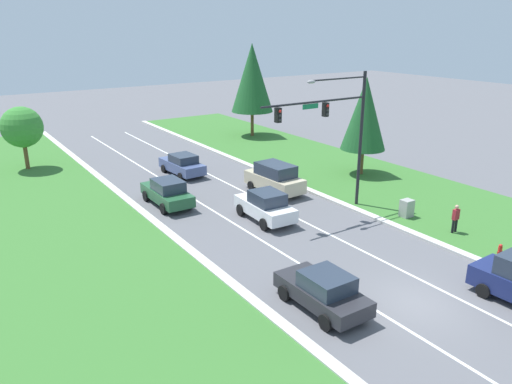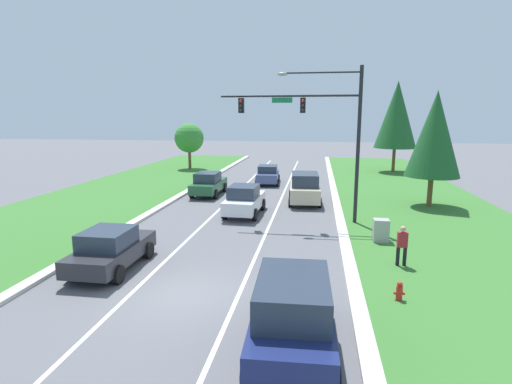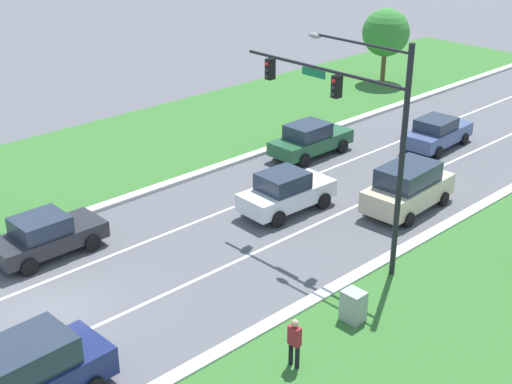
{
  "view_description": "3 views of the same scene",
  "coord_description": "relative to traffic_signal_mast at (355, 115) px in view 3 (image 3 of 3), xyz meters",
  "views": [
    {
      "loc": [
        -15.63,
        -11.55,
        11.05
      ],
      "look_at": [
        0.41,
        12.71,
        1.25
      ],
      "focal_mm": 35.0,
      "sensor_mm": 36.0,
      "label": 1
    },
    {
      "loc": [
        4.25,
        -11.86,
        5.89
      ],
      "look_at": [
        0.82,
        10.56,
        1.53
      ],
      "focal_mm": 28.0,
      "sensor_mm": 36.0,
      "label": 2
    },
    {
      "loc": [
        19.2,
        -8.78,
        13.35
      ],
      "look_at": [
        -0.15,
        9.54,
        1.33
      ],
      "focal_mm": 50.0,
      "sensor_mm": 36.0,
      "label": 3
    }
  ],
  "objects": [
    {
      "name": "ground_plane",
      "position": [
        -4.35,
        -10.06,
        -5.58
      ],
      "size": [
        160.0,
        160.0,
        0.0
      ],
      "primitive_type": "plane",
      "color": "#5B5B60"
    },
    {
      "name": "lane_stripe_inner_left",
      "position": [
        -6.15,
        -10.06,
        -5.58
      ],
      "size": [
        0.14,
        81.0,
        0.01
      ],
      "color": "white",
      "rests_on": "ground_plane"
    },
    {
      "name": "lane_stripe_inner_right",
      "position": [
        -2.55,
        -10.06,
        -5.58
      ],
      "size": [
        0.14,
        81.0,
        0.01
      ],
      "color": "white",
      "rests_on": "ground_plane"
    },
    {
      "name": "traffic_signal_mast",
      "position": [
        0.0,
        0.0,
        0.0
      ],
      "size": [
        7.55,
        0.41,
        8.44
      ],
      "color": "black",
      "rests_on": "ground_plane"
    },
    {
      "name": "champagne_suv",
      "position": [
        -0.85,
        4.98,
        -4.54
      ],
      "size": [
        2.32,
        4.62,
        2.06
      ],
      "rotation": [
        0.0,
        0.0,
        0.06
      ],
      "color": "beige",
      "rests_on": "ground_plane"
    },
    {
      "name": "charcoal_sedan",
      "position": [
        -7.87,
        -8.23,
        -4.76
      ],
      "size": [
        2.05,
        4.24,
        1.64
      ],
      "rotation": [
        0.0,
        0.0,
        0.0
      ],
      "color": "#28282D",
      "rests_on": "ground_plane"
    },
    {
      "name": "slate_blue_sedan",
      "position": [
        -4.29,
        12.4,
        -4.77
      ],
      "size": [
        2.18,
        4.49,
        1.63
      ],
      "rotation": [
        0.0,
        0.0,
        0.06
      ],
      "color": "#475684",
      "rests_on": "ground_plane"
    },
    {
      "name": "navy_suv",
      "position": [
        -0.58,
        -12.74,
        -4.56
      ],
      "size": [
        2.26,
        4.58,
        2.02
      ],
      "rotation": [
        0.0,
        0.0,
        0.03
      ],
      "color": "navy",
      "rests_on": "ground_plane"
    },
    {
      "name": "forest_sedan",
      "position": [
        -8.07,
        6.68,
        -4.71
      ],
      "size": [
        2.0,
        4.65,
        1.74
      ],
      "rotation": [
        0.0,
        0.0,
        -0.0
      ],
      "color": "#235633",
      "rests_on": "ground_plane"
    },
    {
      "name": "white_sedan",
      "position": [
        -4.32,
        1.06,
        -4.68
      ],
      "size": [
        2.13,
        4.39,
        1.82
      ],
      "rotation": [
        0.0,
        0.0,
        -0.04
      ],
      "color": "white",
      "rests_on": "ground_plane"
    },
    {
      "name": "utility_cabinet",
      "position": [
        2.97,
        -3.28,
        -5.01
      ],
      "size": [
        0.7,
        0.6,
        1.13
      ],
      "color": "#9E9E99",
      "rests_on": "ground_plane"
    },
    {
      "name": "pedestrian",
      "position": [
        3.29,
        -6.37,
        -4.64
      ],
      "size": [
        0.4,
        0.22,
        1.69
      ],
      "rotation": [
        0.0,
        0.0,
        3.13
      ],
      "color": "black",
      "rests_on": "ground_plane"
    },
    {
      "name": "oak_near_left_tree",
      "position": [
        -14.02,
        20.53,
        -2.15
      ],
      "size": [
        3.19,
        3.19,
        5.04
      ],
      "color": "brown",
      "rests_on": "ground_plane"
    }
  ]
}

